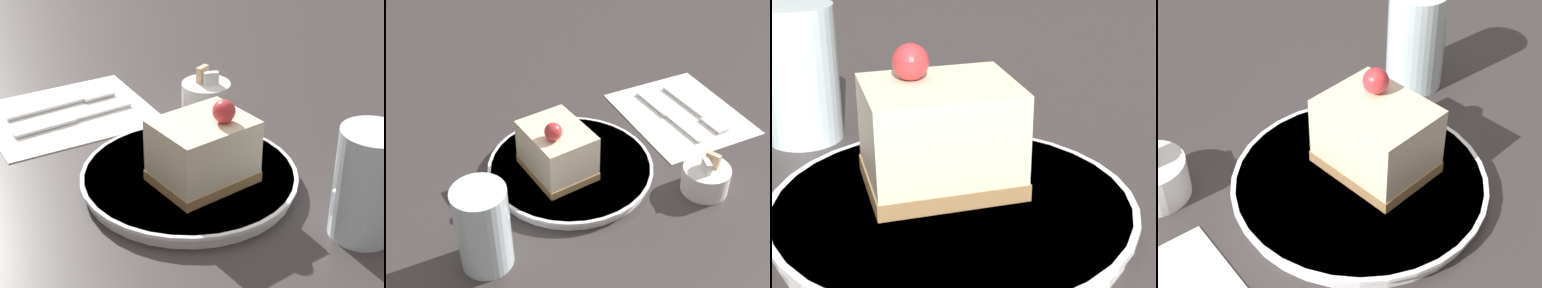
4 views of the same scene
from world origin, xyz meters
TOP-DOWN VIEW (x-y plane):
  - ground_plane at (0.00, 0.00)m, footprint 4.00×4.00m
  - plate at (0.00, -0.02)m, footprint 0.25×0.25m
  - cake_slice at (0.02, -0.02)m, footprint 0.08×0.10m
  - drinking_glass at (0.18, 0.07)m, footprint 0.07×0.07m

SIDE VIEW (x-z plane):
  - ground_plane at x=0.00m, z-range 0.00..0.00m
  - plate at x=0.00m, z-range 0.00..0.02m
  - cake_slice at x=0.02m, z-range 0.01..0.10m
  - drinking_glass at x=0.18m, z-range 0.00..0.12m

